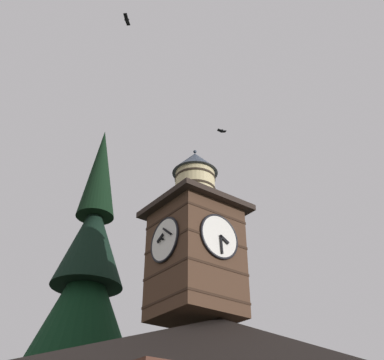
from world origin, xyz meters
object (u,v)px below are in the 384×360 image
object	(u,v)px
clock_tower	(195,243)
pine_tree_behind	(81,331)
flying_bird_low	(222,131)
flying_bird_high	(127,20)

from	to	relation	value
clock_tower	pine_tree_behind	xyz separation A→B (m)	(1.51, -6.96, -2.43)
clock_tower	flying_bird_low	distance (m)	6.99
pine_tree_behind	flying_bird_low	distance (m)	11.98
pine_tree_behind	flying_bird_high	bearing A→B (deg)	68.21
flying_bird_low	flying_bird_high	bearing A→B (deg)	6.46
clock_tower	pine_tree_behind	bearing A→B (deg)	-77.80
flying_bird_high	flying_bird_low	distance (m)	7.12
clock_tower	flying_bird_low	bearing A→B (deg)	-179.82
clock_tower	flying_bird_high	xyz separation A→B (m)	(4.57, 0.71, 9.95)
clock_tower	pine_tree_behind	distance (m)	7.53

